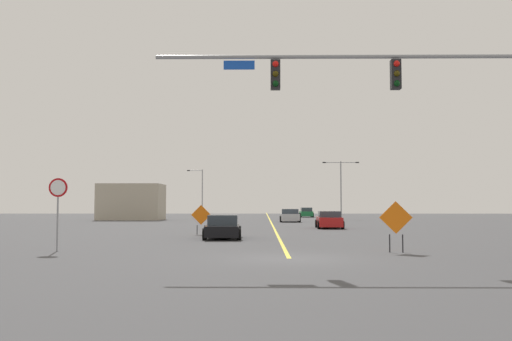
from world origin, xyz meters
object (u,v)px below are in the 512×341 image
object	(u,v)px
car_black_near	(223,228)
traffic_signal_assembly	(398,96)
construction_sign_median_far	(396,220)
car_silver_far	(290,216)
stop_sign	(58,200)
street_lamp_far_right	(201,190)
street_lamp_far_left	(341,184)
construction_sign_median_near	(201,216)
car_red_distant	(329,220)
car_green_passing	(306,213)

from	to	relation	value
car_black_near	traffic_signal_assembly	bearing A→B (deg)	-58.94
construction_sign_median_far	car_silver_far	bearing A→B (deg)	93.34
traffic_signal_assembly	stop_sign	size ratio (longest dim) A/B	4.37
traffic_signal_assembly	car_black_near	xyz separation A→B (m)	(-6.95, 11.54, -5.09)
street_lamp_far_right	construction_sign_median_far	distance (m)	63.28
street_lamp_far_right	construction_sign_median_far	size ratio (longest dim) A/B	3.53
street_lamp_far_left	construction_sign_median_near	distance (m)	39.12
construction_sign_median_near	car_red_distant	world-z (taller)	construction_sign_median_near
car_black_near	car_red_distant	bearing A→B (deg)	60.73
street_lamp_far_right	car_green_passing	bearing A→B (deg)	-1.38
car_silver_far	car_black_near	size ratio (longest dim) A/B	1.00
stop_sign	car_silver_far	xyz separation A→B (m)	(11.21, 38.18, -1.41)
traffic_signal_assembly	construction_sign_median_near	distance (m)	18.29
car_silver_far	car_black_near	xyz separation A→B (m)	(-5.17, -29.53, -0.05)
stop_sign	construction_sign_median_near	size ratio (longest dim) A/B	1.59
construction_sign_median_near	car_silver_far	world-z (taller)	construction_sign_median_near
street_lamp_far_left	construction_sign_median_near	world-z (taller)	street_lamp_far_left
street_lamp_far_right	construction_sign_median_near	world-z (taller)	street_lamp_far_right
traffic_signal_assembly	street_lamp_far_left	bearing A→B (deg)	84.21
car_silver_far	construction_sign_median_near	bearing A→B (deg)	-104.91
construction_sign_median_far	car_black_near	distance (m)	11.69
construction_sign_median_far	stop_sign	bearing A→B (deg)	178.44
construction_sign_median_near	car_silver_far	xyz separation A→B (m)	(6.81, 25.57, -0.50)
traffic_signal_assembly	construction_sign_median_far	bearing A→B (deg)	79.47
construction_sign_median_far	car_silver_far	size ratio (longest dim) A/B	0.46
car_silver_far	car_green_passing	xyz separation A→B (m)	(3.52, 22.65, 0.02)
construction_sign_median_near	car_silver_far	distance (m)	26.47
car_green_passing	car_silver_far	bearing A→B (deg)	-98.84
stop_sign	car_green_passing	distance (m)	62.60
traffic_signal_assembly	car_green_passing	world-z (taller)	traffic_signal_assembly
traffic_signal_assembly	construction_sign_median_far	distance (m)	5.11
car_red_distant	stop_sign	bearing A→B (deg)	-121.60
street_lamp_far_right	construction_sign_median_near	size ratio (longest dim) A/B	3.84
street_lamp_far_right	construction_sign_median_far	bearing A→B (deg)	-76.85
construction_sign_median_far	car_black_near	bearing A→B (deg)	129.48
car_silver_far	car_green_passing	distance (m)	22.92
construction_sign_median_far	street_lamp_far_left	bearing A→B (deg)	84.46
car_silver_far	car_black_near	distance (m)	29.98
street_lamp_far_right	car_red_distant	distance (m)	41.95
car_green_passing	car_black_near	bearing A→B (deg)	-99.46
street_lamp_far_left	street_lamp_far_right	distance (m)	22.72
street_lamp_far_left	construction_sign_median_near	size ratio (longest dim) A/B	3.99
stop_sign	car_silver_far	world-z (taller)	stop_sign
street_lamp_far_right	construction_sign_median_near	distance (m)	48.97
construction_sign_median_near	construction_sign_median_far	distance (m)	15.82
street_lamp_far_right	car_red_distant	size ratio (longest dim) A/B	1.64
street_lamp_far_right	car_black_near	distance (m)	53.13
traffic_signal_assembly	construction_sign_median_far	xyz separation A→B (m)	(0.47, 2.53, -4.42)
car_red_distant	traffic_signal_assembly	bearing A→B (deg)	-91.18
construction_sign_median_far	car_red_distant	world-z (taller)	construction_sign_median_far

